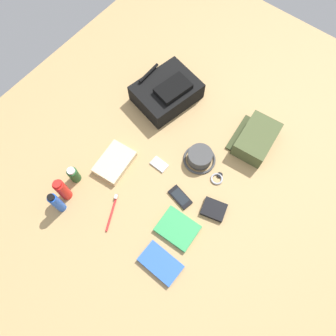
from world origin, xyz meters
name	(u,v)px	position (x,y,z in m)	size (l,w,h in m)	color
ground_plane	(168,172)	(0.00, 0.00, -0.01)	(2.64, 2.02, 0.02)	tan
backpack	(167,92)	(0.34, 0.28, 0.06)	(0.37, 0.32, 0.14)	black
toiletry_pouch	(256,139)	(0.40, -0.25, 0.04)	(0.26, 0.22, 0.09)	#47512D
bucket_hat	(200,157)	(0.15, -0.09, 0.03)	(0.17, 0.17, 0.07)	#414141
deodorant_spray	(57,203)	(-0.46, 0.28, 0.08)	(0.04, 0.04, 0.17)	blue
sunscreen_spray	(62,190)	(-0.40, 0.31, 0.08)	(0.05, 0.05, 0.16)	red
shampoo_bottle	(74,175)	(-0.31, 0.33, 0.05)	(0.05, 0.05, 0.10)	#19471E
paperback_novel	(161,263)	(-0.37, -0.25, 0.01)	(0.11, 0.19, 0.02)	blue
travel_guidebook	(178,229)	(-0.20, -0.22, 0.01)	(0.15, 0.18, 0.02)	#2D934C
cell_phone	(180,197)	(-0.07, -0.13, 0.01)	(0.08, 0.13, 0.01)	black
media_player	(160,164)	(0.00, 0.06, 0.01)	(0.05, 0.08, 0.01)	#B7B7BC
wristwatch	(217,178)	(0.12, -0.22, 0.01)	(0.07, 0.06, 0.01)	#99999E
toothbrush	(112,210)	(-0.32, 0.08, 0.01)	(0.17, 0.09, 0.02)	red
wallet	(214,209)	(-0.02, -0.30, 0.01)	(0.09, 0.11, 0.02)	black
folded_towel	(115,162)	(-0.13, 0.24, 0.02)	(0.20, 0.14, 0.04)	beige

